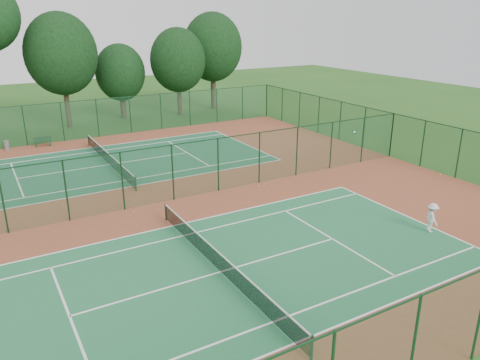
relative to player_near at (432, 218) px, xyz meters
name	(u,v)px	position (x,y,z in m)	size (l,w,h in m)	color
ground	(150,204)	(-11.38, 10.88, -0.80)	(120.00, 120.00, 0.00)	#26541A
red_pad	(150,204)	(-11.38, 10.88, -0.80)	(40.00, 36.00, 0.01)	brown
court_near	(220,272)	(-11.38, 1.88, -0.79)	(23.77, 10.97, 0.01)	#216B3E
court_far	(109,165)	(-11.38, 19.88, -0.79)	(23.77, 10.97, 0.01)	#1C5A38
fence_north	(80,120)	(-11.38, 28.88, 0.96)	(40.00, 0.09, 3.50)	#17452B
fence_east	(392,135)	(8.62, 10.88, 0.96)	(0.09, 36.00, 3.50)	#184A29
fence_divider	(148,177)	(-11.38, 10.88, 0.96)	(40.00, 0.09, 3.50)	#184926
tennis_net_near	(220,261)	(-11.38, 1.88, -0.26)	(0.10, 12.90, 0.97)	#163D26
tennis_net_far	(109,158)	(-11.38, 19.88, -0.26)	(0.10, 12.90, 0.97)	#163C1F
player_near	(432,218)	(0.00, 0.00, 0.00)	(1.01, 0.58, 1.57)	silver
trash_bin	(7,145)	(-17.64, 28.20, -0.40)	(0.43, 0.43, 0.78)	gray
bench	(43,141)	(-14.85, 27.88, -0.35)	(1.46, 0.67, 0.87)	#12361E
stray_ball_a	(258,186)	(-4.17, 10.18, -0.76)	(0.08, 0.08, 0.08)	#D4EE37
stray_ball_b	(264,184)	(-3.59, 10.36, -0.76)	(0.07, 0.07, 0.07)	#E7F138
stray_ball_c	(134,212)	(-12.60, 10.22, -0.76)	(0.07, 0.07, 0.07)	yellow
evergreen_row	(74,125)	(-10.88, 35.13, -0.80)	(39.00, 5.00, 12.00)	black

